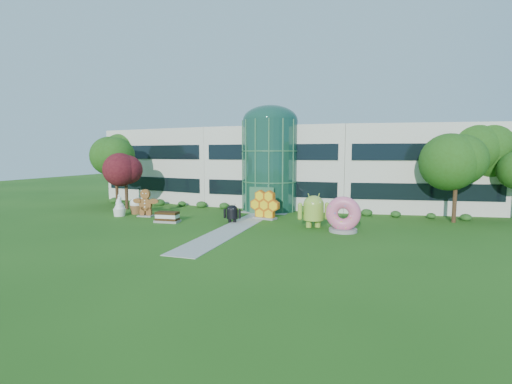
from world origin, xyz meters
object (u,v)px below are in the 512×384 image
(android_green, at_px, (314,209))
(android_black, at_px, (232,212))
(donut, at_px, (343,214))
(gingerbread, at_px, (146,203))

(android_green, height_order, android_black, android_green)
(donut, bearing_deg, android_green, 155.37)
(android_black, distance_m, gingerbread, 9.41)
(android_black, bearing_deg, android_green, -8.21)
(android_green, height_order, gingerbread, android_green)
(android_black, distance_m, donut, 9.98)
(android_black, relative_size, donut, 0.65)
(android_green, distance_m, donut, 2.79)
(android_green, xyz_separation_m, gingerbread, (-16.75, 0.15, -0.22))
(android_green, xyz_separation_m, donut, (2.57, -1.07, -0.15))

